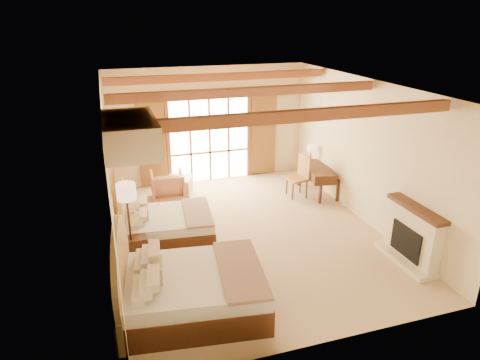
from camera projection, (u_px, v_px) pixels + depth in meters
name	position (u px, v px, depth m)	size (l,w,h in m)	color
floor	(248.00, 233.00, 9.35)	(7.00, 7.00, 0.00)	tan
wall_back	(209.00, 125.00, 11.89)	(5.50, 5.50, 0.00)	beige
wall_left	(110.00, 179.00, 8.00)	(7.00, 7.00, 0.00)	beige
wall_right	(365.00, 152.00, 9.55)	(7.00, 7.00, 0.00)	beige
ceiling	(250.00, 85.00, 8.20)	(7.00, 7.00, 0.00)	#AA7239
ceiling_beams	(250.00, 92.00, 8.24)	(5.39, 4.60, 0.18)	brown
french_doors	(210.00, 138.00, 11.96)	(3.95, 0.08, 2.60)	white
fireplace	(411.00, 238.00, 8.12)	(0.46, 1.40, 1.16)	beige
painting	(113.00, 185.00, 7.30)	(0.06, 0.95, 0.75)	gold
canopy_valance	(130.00, 134.00, 5.83)	(0.70, 1.40, 0.45)	beige
bed_near	(183.00, 288.00, 6.72)	(2.47, 1.98, 1.49)	#4D2C16
bed_far	(161.00, 224.00, 8.96)	(2.00, 1.58, 1.22)	#4D2C16
nightstand	(135.00, 248.00, 8.22)	(0.45, 0.45, 0.54)	#4D2C16
floor_lamp	(127.00, 197.00, 7.67)	(0.35, 0.35, 1.67)	#322418
armchair	(167.00, 186.00, 10.95)	(0.80, 0.83, 0.75)	#AF7451
ottoman	(179.00, 186.00, 11.35)	(0.61, 0.61, 0.44)	#9E7C45
desk	(318.00, 179.00, 11.32)	(0.83, 1.45, 0.74)	#4D2C16
desk_chair	(298.00, 184.00, 11.15)	(0.57, 0.57, 1.11)	#A56F33
desk_lamp	(311.00, 149.00, 11.63)	(0.21, 0.21, 0.42)	#322418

